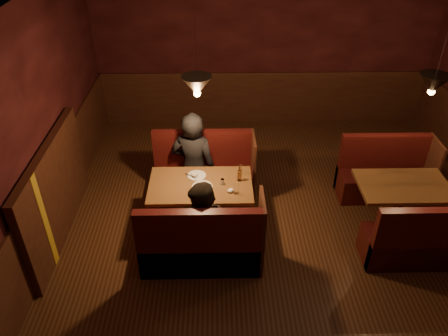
{
  "coord_description": "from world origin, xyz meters",
  "views": [
    {
      "loc": [
        -0.87,
        -4.03,
        3.99
      ],
      "look_at": [
        -0.79,
        0.47,
        0.95
      ],
      "focal_mm": 35.0,
      "sensor_mm": 36.0,
      "label": 1
    }
  ],
  "objects_px": {
    "main_table": "(202,194)",
    "second_table": "(401,195)",
    "diner_a": "(193,147)",
    "diner_b": "(205,215)",
    "main_bench_far": "(205,176)",
    "second_bench_far": "(383,177)",
    "main_bench_near": "(202,248)",
    "second_bench_near": "(421,244)"
  },
  "relations": [
    {
      "from": "main_table",
      "to": "second_table",
      "type": "xyz_separation_m",
      "value": [
        2.62,
        -0.01,
        -0.05
      ]
    },
    {
      "from": "diner_a",
      "to": "diner_b",
      "type": "xyz_separation_m",
      "value": [
        0.19,
        -1.31,
        -0.12
      ]
    },
    {
      "from": "main_bench_far",
      "to": "second_table",
      "type": "xyz_separation_m",
      "value": [
        2.6,
        -0.75,
        0.18
      ]
    },
    {
      "from": "second_table",
      "to": "second_bench_far",
      "type": "relative_size",
      "value": 0.9
    },
    {
      "from": "main_bench_near",
      "to": "second_table",
      "type": "bearing_deg",
      "value": 15.95
    },
    {
      "from": "main_bench_far",
      "to": "diner_b",
      "type": "distance_m",
      "value": 1.48
    },
    {
      "from": "second_bench_near",
      "to": "diner_b",
      "type": "relative_size",
      "value": 0.87
    },
    {
      "from": "second_bench_far",
      "to": "main_bench_near",
      "type": "bearing_deg",
      "value": -151.17
    },
    {
      "from": "second_bench_far",
      "to": "main_table",
      "type": "bearing_deg",
      "value": -165.21
    },
    {
      "from": "main_table",
      "to": "main_bench_near",
      "type": "distance_m",
      "value": 0.78
    },
    {
      "from": "main_bench_far",
      "to": "second_bench_near",
      "type": "height_order",
      "value": "main_bench_far"
    },
    {
      "from": "main_table",
      "to": "second_bench_near",
      "type": "xyz_separation_m",
      "value": [
        2.64,
        -0.71,
        -0.25
      ]
    },
    {
      "from": "second_bench_near",
      "to": "diner_a",
      "type": "distance_m",
      "value": 3.14
    },
    {
      "from": "main_bench_far",
      "to": "main_bench_near",
      "type": "height_order",
      "value": "same"
    },
    {
      "from": "diner_b",
      "to": "main_table",
      "type": "bearing_deg",
      "value": 113.03
    },
    {
      "from": "main_bench_near",
      "to": "diner_b",
      "type": "distance_m",
      "value": 0.44
    },
    {
      "from": "main_bench_far",
      "to": "second_bench_near",
      "type": "relative_size",
      "value": 1.11
    },
    {
      "from": "second_bench_near",
      "to": "diner_b",
      "type": "bearing_deg",
      "value": 179.15
    },
    {
      "from": "main_bench_near",
      "to": "diner_a",
      "type": "xyz_separation_m",
      "value": [
        -0.15,
        1.39,
        0.56
      ]
    },
    {
      "from": "second_table",
      "to": "diner_a",
      "type": "height_order",
      "value": "diner_a"
    },
    {
      "from": "main_bench_far",
      "to": "main_table",
      "type": "bearing_deg",
      "value": -91.13
    },
    {
      "from": "second_bench_far",
      "to": "diner_b",
      "type": "xyz_separation_m",
      "value": [
        -2.59,
        -1.37,
        0.45
      ]
    },
    {
      "from": "main_table",
      "to": "second_bench_near",
      "type": "height_order",
      "value": "second_bench_near"
    },
    {
      "from": "second_table",
      "to": "diner_b",
      "type": "distance_m",
      "value": 2.66
    },
    {
      "from": "diner_b",
      "to": "main_bench_near",
      "type": "bearing_deg",
      "value": -99.43
    },
    {
      "from": "main_bench_far",
      "to": "diner_a",
      "type": "relative_size",
      "value": 0.83
    },
    {
      "from": "main_table",
      "to": "second_bench_far",
      "type": "xyz_separation_m",
      "value": [
        2.64,
        0.7,
        -0.25
      ]
    },
    {
      "from": "main_bench_far",
      "to": "diner_b",
      "type": "relative_size",
      "value": 0.97
    },
    {
      "from": "diner_b",
      "to": "second_table",
      "type": "bearing_deg",
      "value": 32.81
    },
    {
      "from": "second_table",
      "to": "second_bench_far",
      "type": "distance_m",
      "value": 0.73
    },
    {
      "from": "main_bench_near",
      "to": "main_table",
      "type": "bearing_deg",
      "value": 91.13
    },
    {
      "from": "second_table",
      "to": "diner_b",
      "type": "xyz_separation_m",
      "value": [
        -2.56,
        -0.66,
        0.26
      ]
    },
    {
      "from": "second_table",
      "to": "diner_a",
      "type": "bearing_deg",
      "value": 166.83
    },
    {
      "from": "main_bench_near",
      "to": "diner_a",
      "type": "bearing_deg",
      "value": 95.98
    },
    {
      "from": "main_bench_near",
      "to": "diner_b",
      "type": "bearing_deg",
      "value": 62.32
    },
    {
      "from": "second_bench_far",
      "to": "diner_a",
      "type": "bearing_deg",
      "value": -178.75
    },
    {
      "from": "main_bench_near",
      "to": "second_table",
      "type": "xyz_separation_m",
      "value": [
        2.6,
        0.74,
        0.18
      ]
    },
    {
      "from": "main_table",
      "to": "second_bench_far",
      "type": "distance_m",
      "value": 2.75
    },
    {
      "from": "main_bench_near",
      "to": "diner_b",
      "type": "height_order",
      "value": "diner_b"
    },
    {
      "from": "main_bench_near",
      "to": "second_bench_far",
      "type": "distance_m",
      "value": 3.0
    },
    {
      "from": "second_bench_far",
      "to": "diner_b",
      "type": "bearing_deg",
      "value": -152.13
    },
    {
      "from": "main_bench_near",
      "to": "main_bench_far",
      "type": "bearing_deg",
      "value": 90.0
    }
  ]
}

